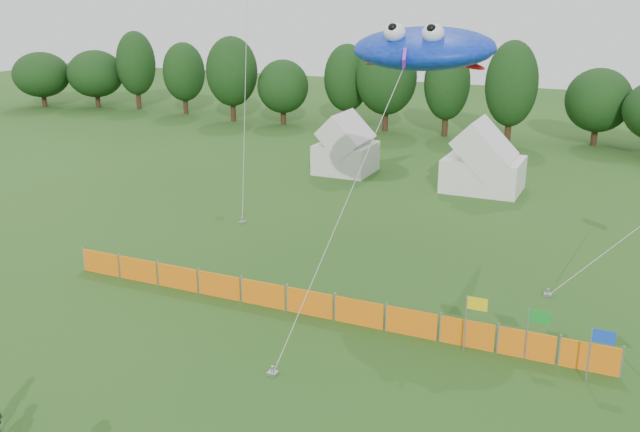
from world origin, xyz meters
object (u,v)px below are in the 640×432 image
at_px(tent_left, 346,148).
at_px(stingray_kite, 427,48).
at_px(tent_right, 484,164).
at_px(barrier_fence, 309,303).

bearing_deg(tent_left, stingray_kite, -56.29).
bearing_deg(tent_right, stingray_kite, -90.13).
xyz_separation_m(tent_left, barrier_fence, (7.27, -21.05, -1.13)).
height_order(tent_right, stingray_kite, stingray_kite).
height_order(tent_left, barrier_fence, tent_left).
xyz_separation_m(tent_right, barrier_fence, (-2.11, -20.34, -1.17)).
distance_m(tent_left, stingray_kite, 18.59).
height_order(tent_left, stingray_kite, stingray_kite).
relative_size(tent_right, barrier_fence, 0.21).
relative_size(tent_left, stingray_kite, 0.19).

